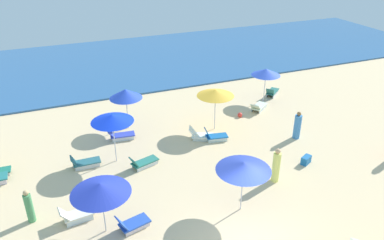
# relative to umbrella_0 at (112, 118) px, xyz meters

# --- Properties ---
(ground_plane) EXTENTS (60.00, 60.00, 0.00)m
(ground_plane) POSITION_rel_umbrella_0_xyz_m (3.50, -7.15, -2.40)
(ground_plane) COLOR beige
(ocean) EXTENTS (60.00, 15.08, 0.12)m
(ocean) POSITION_rel_umbrella_0_xyz_m (3.50, 15.31, -2.34)
(ocean) COLOR #2E5C91
(ocean) RESTS_ON ground_plane
(umbrella_0) EXTENTS (2.06, 2.06, 2.58)m
(umbrella_0) POSITION_rel_umbrella_0_xyz_m (0.00, 0.00, 0.00)
(umbrella_0) COLOR silver
(umbrella_0) RESTS_ON ground_plane
(lounge_chair_0_0) EXTENTS (1.52, 0.94, 0.69)m
(lounge_chair_0_0) POSITION_rel_umbrella_0_xyz_m (1.12, -1.02, -2.16)
(lounge_chair_0_0) COLOR silver
(lounge_chair_0_0) RESTS_ON ground_plane
(lounge_chair_0_1) EXTENTS (1.41, 0.60, 0.66)m
(lounge_chair_0_1) POSITION_rel_umbrella_0_xyz_m (-1.54, 0.05, -2.15)
(lounge_chair_0_1) COLOR silver
(lounge_chair_0_1) RESTS_ON ground_plane
(umbrella_1) EXTENTS (2.11, 2.11, 2.47)m
(umbrella_1) POSITION_rel_umbrella_0_xyz_m (6.03, 1.24, -0.12)
(umbrella_1) COLOR silver
(umbrella_1) RESTS_ON ground_plane
(lounge_chair_1_0) EXTENTS (1.50, 1.16, 0.71)m
(lounge_chair_1_0) POSITION_rel_umbrella_0_xyz_m (4.80, 0.46, -2.15)
(lounge_chair_1_0) COLOR silver
(lounge_chair_1_0) RESTS_ON ground_plane
(lounge_chair_1_1) EXTENTS (1.35, 0.76, 0.76)m
(lounge_chair_1_1) POSITION_rel_umbrella_0_xyz_m (5.48, 0.01, -2.13)
(lounge_chair_1_1) COLOR silver
(lounge_chair_1_1) RESTS_ON ground_plane
(umbrella_2) EXTENTS (2.24, 2.24, 2.25)m
(umbrella_2) POSITION_rel_umbrella_0_xyz_m (-1.42, -4.79, -0.36)
(umbrella_2) COLOR silver
(umbrella_2) RESTS_ON ground_plane
(lounge_chair_2_0) EXTENTS (1.35, 0.73, 0.70)m
(lounge_chair_2_0) POSITION_rel_umbrella_0_xyz_m (-2.41, -3.75, -2.12)
(lounge_chair_2_0) COLOR silver
(lounge_chair_2_0) RESTS_ON ground_plane
(lounge_chair_2_1) EXTENTS (1.39, 0.90, 0.72)m
(lounge_chair_2_1) POSITION_rel_umbrella_0_xyz_m (-0.44, -5.04, -2.15)
(lounge_chair_2_1) COLOR silver
(lounge_chair_2_1) RESTS_ON ground_plane
(umbrella_3) EXTENTS (2.22, 2.22, 2.32)m
(umbrella_3) POSITION_rel_umbrella_0_xyz_m (4.04, -5.61, -0.26)
(umbrella_3) COLOR silver
(umbrella_3) RESTS_ON ground_plane
(umbrella_4) EXTENTS (1.87, 1.87, 2.44)m
(umbrella_4) POSITION_rel_umbrella_0_xyz_m (1.39, 3.26, -0.23)
(umbrella_4) COLOR silver
(umbrella_4) RESTS_ON ground_plane
(lounge_chair_4_0) EXTENTS (1.52, 0.72, 0.66)m
(lounge_chair_4_0) POSITION_rel_umbrella_0_xyz_m (0.69, 2.07, -2.14)
(lounge_chair_4_0) COLOR silver
(lounge_chair_4_0) RESTS_ON ground_plane
(umbrella_6) EXTENTS (1.90, 1.90, 2.30)m
(umbrella_6) POSITION_rel_umbrella_0_xyz_m (10.80, 3.60, -0.32)
(umbrella_6) COLOR silver
(umbrella_6) RESTS_ON ground_plane
(lounge_chair_6_0) EXTENTS (1.59, 1.38, 0.63)m
(lounge_chair_6_0) POSITION_rel_umbrella_0_xyz_m (9.74, 2.49, -2.16)
(lounge_chair_6_0) COLOR silver
(lounge_chair_6_0) RESTS_ON ground_plane
(lounge_chair_6_1) EXTENTS (1.48, 1.36, 0.71)m
(lounge_chair_6_1) POSITION_rel_umbrella_0_xyz_m (11.87, 4.22, -2.14)
(lounge_chair_6_1) COLOR silver
(lounge_chair_6_1) RESTS_ON ground_plane
(beachgoer_0) EXTENTS (0.41, 0.41, 1.61)m
(beachgoer_0) POSITION_rel_umbrella_0_xyz_m (9.81, -1.44, -1.66)
(beachgoer_0) COLOR #4082C6
(beachgoer_0) RESTS_ON ground_plane
(beachgoer_1) EXTENTS (0.37, 0.37, 1.50)m
(beachgoer_1) POSITION_rel_umbrella_0_xyz_m (-4.06, -3.11, -1.69)
(beachgoer_1) COLOR #4D955C
(beachgoer_1) RESTS_ON ground_plane
(beachgoer_3) EXTENTS (0.50, 0.50, 1.72)m
(beachgoer_3) POSITION_rel_umbrella_0_xyz_m (6.47, -4.43, -1.59)
(beachgoer_3) COLOR #E6EC73
(beachgoer_3) RESTS_ON ground_plane
(cooler_box_0) EXTENTS (0.65, 0.54, 0.40)m
(cooler_box_0) POSITION_rel_umbrella_0_xyz_m (8.70, -3.79, -2.20)
(cooler_box_0) COLOR #1A62A7
(cooler_box_0) RESTS_ON ground_plane
(beach_ball_1) EXTENTS (0.29, 0.29, 0.29)m
(beach_ball_1) POSITION_rel_umbrella_0_xyz_m (8.15, 2.05, -2.25)
(beach_ball_1) COLOR red
(beach_ball_1) RESTS_ON ground_plane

